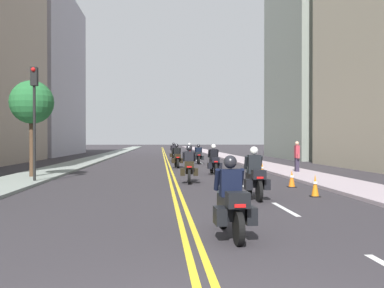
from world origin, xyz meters
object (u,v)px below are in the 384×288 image
object	(u,v)px
motorcycle_1	(255,178)
pedestrian_0	(297,157)
traffic_cone_0	(315,186)
traffic_light_near	(34,103)
motorcycle_0	(231,204)
street_tree_1	(32,103)
motorcycle_5	(199,156)
motorcycle_7	(190,152)
motorcycle_2	(189,167)
motorcycle_3	(214,162)
traffic_cone_2	(292,179)
traffic_cone_1	(262,169)
motorcycle_4	(177,158)
motorcycle_6	(174,154)

from	to	relation	value
motorcycle_1	pedestrian_0	world-z (taller)	pedestrian_0
traffic_cone_0	motorcycle_1	bearing A→B (deg)	-168.40
traffic_light_near	pedestrian_0	bearing A→B (deg)	19.31
motorcycle_0	pedestrian_0	distance (m)	16.92
pedestrian_0	street_tree_1	distance (m)	14.29
motorcycle_5	motorcycle_7	size ratio (longest dim) A/B	0.96
motorcycle_2	motorcycle_3	size ratio (longest dim) A/B	1.01
traffic_cone_2	street_tree_1	bearing A→B (deg)	157.95
motorcycle_7	traffic_light_near	world-z (taller)	traffic_light_near
pedestrian_0	motorcycle_1	bearing A→B (deg)	-22.86
motorcycle_7	traffic_cone_1	bearing A→B (deg)	-85.55
motorcycle_0	traffic_cone_1	distance (m)	14.93
traffic_cone_1	traffic_cone_0	bearing A→B (deg)	-91.61
motorcycle_5	motorcycle_7	xyz separation A→B (m)	(0.02, 10.87, 0.01)
traffic_cone_1	traffic_light_near	distance (m)	11.70
traffic_cone_0	motorcycle_4	bearing A→B (deg)	104.23
motorcycle_3	traffic_light_near	bearing A→B (deg)	-153.67
motorcycle_4	traffic_cone_1	size ratio (longest dim) A/B	3.22
motorcycle_2	motorcycle_3	xyz separation A→B (m)	(1.68, 4.76, -0.01)
traffic_cone_2	traffic_cone_0	bearing A→B (deg)	-92.21
motorcycle_6	motorcycle_7	size ratio (longest dim) A/B	0.93
traffic_cone_0	pedestrian_0	xyz separation A→B (m)	(2.52, 9.87, 0.57)
traffic_cone_2	motorcycle_5	bearing A→B (deg)	97.12
motorcycle_1	street_tree_1	world-z (taller)	street_tree_1
traffic_cone_2	traffic_light_near	xyz separation A→B (m)	(-10.67, 2.33, 3.13)
motorcycle_3	motorcycle_7	size ratio (longest dim) A/B	0.93
motorcycle_4	motorcycle_2	bearing A→B (deg)	-92.36
traffic_cone_1	street_tree_1	bearing A→B (deg)	-175.23
motorcycle_5	motorcycle_0	bearing A→B (deg)	-92.06
motorcycle_1	motorcycle_4	xyz separation A→B (m)	(-1.86, 16.13, -0.03)
motorcycle_5	street_tree_1	xyz separation A→B (m)	(-9.24, -12.89, 3.04)
motorcycle_2	motorcycle_4	distance (m)	10.69
motorcycle_0	motorcycle_4	world-z (taller)	motorcycle_4
motorcycle_6	motorcycle_3	bearing A→B (deg)	-86.58
traffic_cone_0	motorcycle_7	bearing A→B (deg)	93.74
motorcycle_2	motorcycle_4	xyz separation A→B (m)	(-0.13, 10.69, -0.03)
motorcycle_6	traffic_cone_1	world-z (taller)	motorcycle_6
motorcycle_0	motorcycle_2	xyz separation A→B (m)	(-0.09, 10.84, 0.03)
motorcycle_2	traffic_light_near	bearing A→B (deg)	-179.12
motorcycle_3	motorcycle_5	size ratio (longest dim) A/B	0.97
motorcycle_5	street_tree_1	size ratio (longest dim) A/B	0.46
traffic_cone_2	pedestrian_0	bearing A→B (deg)	70.80
motorcycle_6	pedestrian_0	distance (m)	17.34
motorcycle_0	motorcycle_4	xyz separation A→B (m)	(-0.22, 21.53, 0.00)
motorcycle_2	pedestrian_0	xyz separation A→B (m)	(6.37, 4.86, 0.26)
traffic_cone_2	traffic_light_near	distance (m)	11.36
motorcycle_1	traffic_cone_1	xyz separation A→B (m)	(2.37, 8.99, -0.35)
motorcycle_2	traffic_light_near	world-z (taller)	traffic_light_near
motorcycle_2	motorcycle_5	size ratio (longest dim) A/B	0.98
motorcycle_4	traffic_cone_1	xyz separation A→B (m)	(4.22, -7.15, -0.31)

